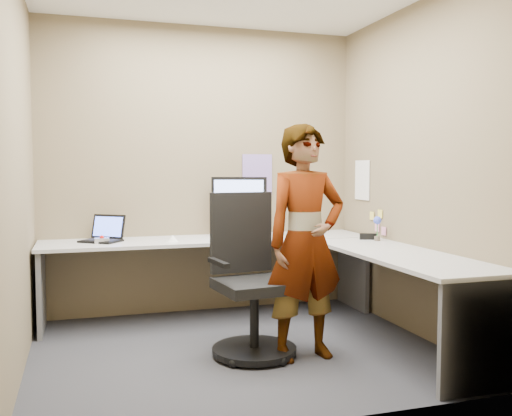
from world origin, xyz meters
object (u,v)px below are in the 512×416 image
object	(u,v)px
desk	(277,262)
person	(306,242)
office_chair	(250,290)
monitor	(239,199)

from	to	relation	value
desk	person	world-z (taller)	person
office_chair	monitor	bearing A→B (deg)	71.29
monitor	office_chair	xyz separation A→B (m)	(-0.23, -1.14, -0.61)
desk	office_chair	world-z (taller)	office_chair
desk	office_chair	size ratio (longest dim) A/B	2.57
desk	monitor	xyz separation A→B (m)	(-0.14, 0.66, 0.49)
person	desk	bearing A→B (deg)	81.27
monitor	office_chair	size ratio (longest dim) A/B	0.42
office_chair	desk	bearing A→B (deg)	44.96
monitor	person	bearing A→B (deg)	-60.37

